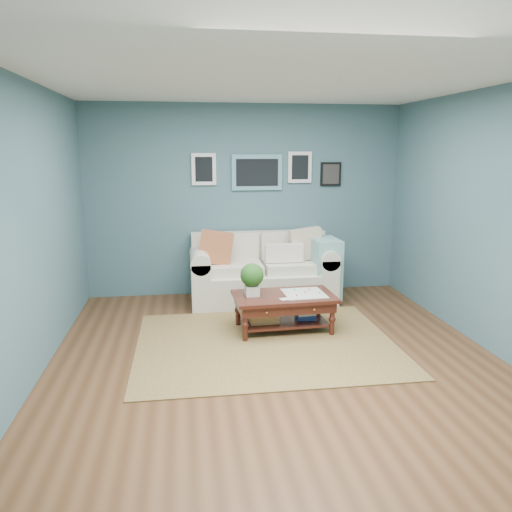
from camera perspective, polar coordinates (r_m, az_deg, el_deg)
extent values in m
plane|color=brown|center=(5.13, 2.35, -11.77)|extent=(5.00, 5.00, 0.00)
plane|color=white|center=(4.73, 2.65, 19.70)|extent=(5.00, 5.00, 0.00)
cube|color=#416271|center=(7.19, -1.22, 6.34)|extent=(4.50, 0.02, 2.70)
cube|color=#416271|center=(2.39, 13.72, -5.93)|extent=(4.50, 0.02, 2.70)
cube|color=#416271|center=(4.86, -24.60, 2.43)|extent=(0.02, 5.00, 2.70)
cube|color=#416271|center=(5.61, 25.74, 3.49)|extent=(0.02, 5.00, 2.70)
cube|color=#5F929F|center=(7.16, 0.11, 9.53)|extent=(0.72, 0.03, 0.50)
cube|color=black|center=(7.14, 0.14, 9.52)|extent=(0.60, 0.01, 0.38)
cube|color=white|center=(7.09, -5.98, 9.84)|extent=(0.34, 0.03, 0.44)
cube|color=white|center=(7.28, 5.03, 10.07)|extent=(0.34, 0.03, 0.44)
cube|color=black|center=(7.40, 8.53, 9.25)|extent=(0.30, 0.03, 0.34)
cube|color=brown|center=(5.51, 1.12, -9.96)|extent=(2.77, 2.22, 0.01)
cube|color=white|center=(6.93, 0.69, -3.44)|extent=(1.45, 0.90, 0.43)
cube|color=white|center=(7.16, 0.27, 0.86)|extent=(1.91, 0.23, 0.49)
cube|color=white|center=(6.83, -6.38, -2.87)|extent=(0.25, 0.90, 0.64)
cube|color=white|center=(7.08, 7.51, -2.35)|extent=(0.25, 0.90, 0.64)
cylinder|color=white|center=(6.75, -6.44, -0.27)|extent=(0.27, 0.90, 0.27)
cylinder|color=white|center=(7.01, 7.58, 0.16)|extent=(0.27, 0.90, 0.27)
cube|color=white|center=(6.75, -2.49, -1.40)|extent=(0.74, 0.57, 0.13)
cube|color=white|center=(6.87, 3.99, -1.18)|extent=(0.74, 0.57, 0.13)
cube|color=white|center=(6.98, -2.74, 1.15)|extent=(0.74, 0.12, 0.37)
cube|color=white|center=(7.09, 3.53, 1.32)|extent=(0.74, 0.12, 0.37)
cube|color=#CE5F39|center=(6.68, -4.62, 0.98)|extent=(0.49, 0.18, 0.49)
cube|color=beige|center=(6.94, 5.70, 1.38)|extent=(0.48, 0.18, 0.47)
cube|color=beige|center=(6.77, 3.24, 0.35)|extent=(0.51, 0.12, 0.25)
cube|color=#7BB4B5|center=(6.93, 7.82, -1.37)|extent=(0.35, 0.56, 0.82)
cube|color=black|center=(5.77, 3.21, -4.63)|extent=(1.18, 0.72, 0.04)
cube|color=black|center=(5.79, 3.20, -5.36)|extent=(1.10, 0.64, 0.12)
cube|color=black|center=(5.87, 3.18, -7.49)|extent=(1.00, 0.54, 0.02)
sphere|color=gold|center=(5.45, 1.23, -6.49)|extent=(0.03, 0.03, 0.03)
sphere|color=gold|center=(5.58, 6.67, -6.12)|extent=(0.03, 0.03, 0.03)
cylinder|color=black|center=(5.50, -1.26, -7.84)|extent=(0.06, 0.06, 0.39)
cylinder|color=black|center=(5.74, 8.70, -7.12)|extent=(0.06, 0.06, 0.39)
cylinder|color=black|center=(5.99, -2.09, -6.17)|extent=(0.06, 0.06, 0.39)
cylinder|color=black|center=(6.21, 7.11, -5.59)|extent=(0.06, 0.06, 0.39)
cube|color=silver|center=(5.72, -0.45, -3.96)|extent=(0.16, 0.16, 0.12)
sphere|color=#1C5519|center=(5.67, -0.46, -2.19)|extent=(0.27, 0.27, 0.27)
cube|color=silver|center=(5.83, 5.52, -4.27)|extent=(0.48, 0.48, 0.01)
cube|color=#B28048|center=(5.78, 0.86, -6.64)|extent=(0.34, 0.25, 0.19)
cube|color=navy|center=(5.93, 5.68, -6.64)|extent=(0.24, 0.18, 0.11)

